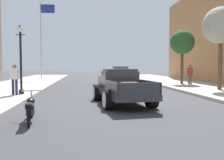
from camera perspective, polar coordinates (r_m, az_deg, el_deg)
name	(u,v)px	position (r m, az deg, el deg)	size (l,w,h in m)	color
ground_plane	(122,102)	(11.95, 2.21, -5.04)	(140.00, 140.00, 0.00)	#3D3D42
hotrod_truck_gunmetal	(120,87)	(11.53, 1.89, -1.57)	(2.55, 5.07, 1.58)	#333338
motorcycle_parked	(30,108)	(8.10, -18.13, -6.04)	(0.62, 2.11, 0.93)	black
car_background_silver	(120,75)	(25.96, 1.78, 1.17)	(2.05, 4.39, 1.65)	#B7B7BC
pedestrian_sidewalk_left	(15,78)	(14.42, -21.37, 0.50)	(0.53, 0.22, 1.65)	#232847
pedestrian_sidewalk_right	(190,73)	(22.39, 17.38, 1.50)	(0.53, 0.22, 1.65)	brown
street_lamp_near	(21,54)	(14.82, -20.14, 5.62)	(0.50, 0.32, 3.85)	black
flagpole	(43,32)	(31.42, -15.55, 10.57)	(1.74, 0.16, 9.16)	#B2B2B7
street_tree_nearest	(221,26)	(18.15, 23.64, 11.25)	(2.40, 2.40, 5.42)	brown
street_tree_second	(182,43)	(23.08, 15.76, 8.20)	(2.12, 2.12, 4.71)	brown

